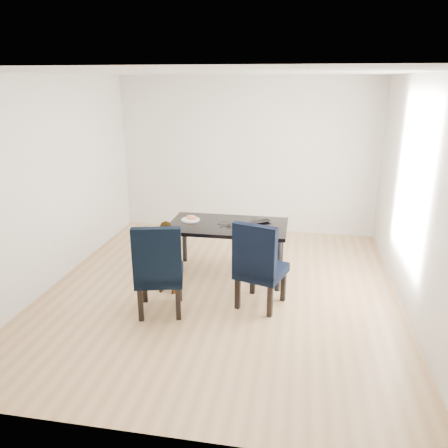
% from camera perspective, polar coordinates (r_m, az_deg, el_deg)
% --- Properties ---
extents(floor, '(4.50, 5.00, 0.01)m').
position_cam_1_polar(floor, '(5.77, -0.35, -8.70)').
color(floor, tan).
rests_on(floor, ground).
extents(ceiling, '(4.50, 5.00, 0.01)m').
position_cam_1_polar(ceiling, '(5.14, -0.41, 19.29)').
color(ceiling, white).
rests_on(ceiling, wall_back).
extents(wall_back, '(4.50, 0.01, 2.70)m').
position_cam_1_polar(wall_back, '(7.73, 3.01, 8.85)').
color(wall_back, silver).
rests_on(wall_back, ground).
extents(wall_front, '(4.50, 0.01, 2.70)m').
position_cam_1_polar(wall_front, '(3.00, -9.09, -6.95)').
color(wall_front, white).
rests_on(wall_front, ground).
extents(wall_left, '(0.01, 5.00, 2.70)m').
position_cam_1_polar(wall_left, '(6.11, -21.75, 5.03)').
color(wall_left, silver).
rests_on(wall_left, ground).
extents(wall_right, '(0.01, 5.00, 2.70)m').
position_cam_1_polar(wall_right, '(5.38, 24.00, 3.08)').
color(wall_right, silver).
rests_on(wall_right, ground).
extents(dining_table, '(1.60, 0.90, 0.75)m').
position_cam_1_polar(dining_table, '(6.07, 0.49, -3.38)').
color(dining_table, black).
rests_on(dining_table, floor).
extents(chair_left, '(0.65, 0.67, 1.12)m').
position_cam_1_polar(chair_left, '(5.12, -8.42, -5.60)').
color(chair_left, black).
rests_on(chair_left, floor).
extents(chair_right, '(0.66, 0.68, 1.09)m').
position_cam_1_polar(chair_right, '(5.22, 4.94, -5.13)').
color(chair_right, black).
rests_on(chair_right, floor).
extents(child, '(0.35, 0.24, 0.94)m').
position_cam_1_polar(child, '(5.59, -7.47, -4.42)').
color(child, '#FF3C15').
rests_on(child, floor).
extents(plate, '(0.28, 0.28, 0.01)m').
position_cam_1_polar(plate, '(6.12, -4.39, 0.57)').
color(plate, silver).
rests_on(plate, dining_table).
extents(sandwich, '(0.16, 0.10, 0.06)m').
position_cam_1_polar(sandwich, '(6.11, -4.31, 0.90)').
color(sandwich, '#CC7948').
rests_on(sandwich, plate).
extents(laptop, '(0.36, 0.34, 0.02)m').
position_cam_1_polar(laptop, '(6.05, 4.53, 0.39)').
color(laptop, black).
rests_on(laptop, dining_table).
extents(cable_tangle, '(0.19, 0.19, 0.01)m').
position_cam_1_polar(cable_tangle, '(5.83, 0.18, -0.36)').
color(cable_tangle, black).
rests_on(cable_tangle, dining_table).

